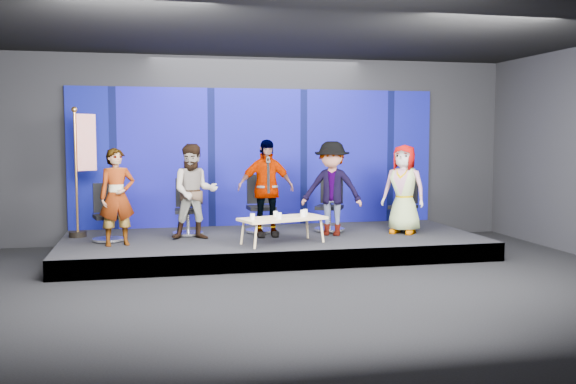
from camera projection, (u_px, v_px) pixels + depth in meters
name	position (u px, v px, depth m)	size (l,w,h in m)	color
ground	(308.00, 287.00, 8.57)	(10.00, 10.00, 0.00)	black
room_walls	(309.00, 103.00, 8.35)	(10.02, 8.02, 3.51)	black
riser	(273.00, 245.00, 10.98)	(7.00, 3.00, 0.30)	black
backdrop	(258.00, 157.00, 12.27)	(7.00, 0.08, 2.60)	#070D58
chair_a	(108.00, 222.00, 10.42)	(0.64, 0.64, 0.94)	silver
panelist_a	(117.00, 197.00, 9.97)	(0.55, 0.36, 1.52)	black
chair_b	(188.00, 216.00, 11.07)	(0.57, 0.57, 0.97)	silver
panelist_b	(194.00, 192.00, 10.57)	(0.77, 0.60, 1.58)	black
chair_c	(261.00, 213.00, 11.38)	(0.59, 0.59, 1.02)	silver
panelist_c	(266.00, 188.00, 10.85)	(0.97, 0.40, 1.65)	black
chair_d	(330.00, 213.00, 11.53)	(0.76, 0.76, 1.00)	silver
panelist_d	(332.00, 188.00, 10.99)	(1.04, 0.60, 1.62)	black
chair_e	(404.00, 212.00, 11.74)	(0.76, 0.76, 0.96)	silver
panelist_e	(404.00, 189.00, 11.21)	(0.76, 0.50, 1.56)	black
coffee_table	(283.00, 219.00, 10.17)	(1.48, 0.96, 0.42)	tan
mug_a	(252.00, 216.00, 9.92)	(0.07, 0.07, 0.09)	silver
mug_b	(279.00, 216.00, 10.00)	(0.08, 0.08, 0.10)	silver
mug_c	(275.00, 214.00, 10.27)	(0.07, 0.07, 0.08)	silver
mug_d	(303.00, 213.00, 10.24)	(0.09, 0.09, 0.10)	silver
mug_e	(305.00, 212.00, 10.44)	(0.08, 0.08, 0.10)	silver
flag_stand	(82.00, 168.00, 10.84)	(0.47, 0.35, 2.20)	black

